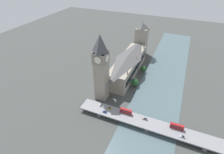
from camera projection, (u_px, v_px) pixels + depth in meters
name	position (u px, v px, depth m)	size (l,w,h in m)	color
ground_plane	(137.00, 79.00, 220.94)	(600.00, 600.00, 0.00)	#424442
river_water	(161.00, 84.00, 210.77)	(50.50, 360.00, 0.30)	#4C6066
parliament_hall	(128.00, 64.00, 223.91)	(23.26, 93.21, 27.61)	gray
clock_tower	(101.00, 67.00, 170.38)	(13.31, 13.31, 71.65)	gray
victoria_tower	(141.00, 39.00, 262.37)	(16.81, 16.81, 54.12)	gray
road_bridge	(149.00, 124.00, 155.26)	(132.99, 14.51, 5.37)	slate
double_decker_bus_lead	(126.00, 111.00, 163.14)	(11.53, 2.52, 4.95)	red
double_decker_bus_mid	(177.00, 126.00, 148.47)	(11.55, 2.56, 4.76)	red
car_northbound_lead	(145.00, 119.00, 157.83)	(4.57, 1.85, 1.34)	slate
car_northbound_mid	(183.00, 137.00, 142.05)	(4.27, 1.75, 1.44)	silver
car_northbound_tail	(105.00, 112.00, 165.11)	(3.98, 1.79, 1.51)	navy
car_southbound_lead	(101.00, 106.00, 171.99)	(4.34, 1.82, 1.39)	silver
car_southbound_mid	(109.00, 108.00, 169.23)	(3.94, 1.81, 1.44)	gold
tree_embankment_near	(143.00, 69.00, 230.04)	(7.11, 7.11, 9.39)	brown
tree_embankment_mid	(136.00, 83.00, 205.16)	(6.18, 6.18, 8.09)	brown
tree_embankment_far	(135.00, 82.00, 204.43)	(8.05, 8.05, 10.24)	brown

